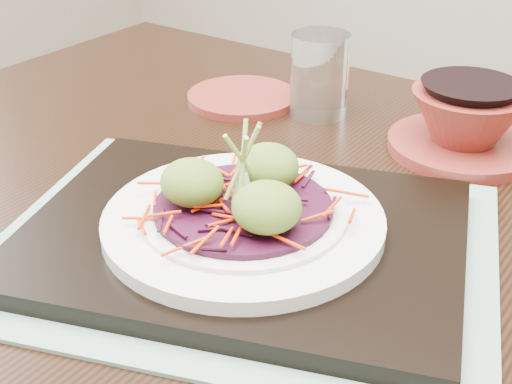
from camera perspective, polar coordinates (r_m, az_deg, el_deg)
The scene contains 11 objects.
dining_table at distance 0.73m, azimuth 5.09°, elevation -9.16°, with size 1.25×0.86×0.76m.
placemat at distance 0.64m, azimuth -0.99°, elevation -4.32°, with size 0.44×0.34×0.00m, color #7DA28D.
serving_tray at distance 0.63m, azimuth -1.00°, elevation -3.53°, with size 0.38×0.28×0.02m, color black.
white_plate at distance 0.62m, azimuth -1.01°, elevation -2.23°, with size 0.25×0.25×0.02m.
cabbage_bed at distance 0.62m, azimuth -1.02°, elevation -1.23°, with size 0.16×0.16×0.01m, color #350A21.
carrot_julienne at distance 0.61m, azimuth -1.03°, elevation -0.62°, with size 0.19×0.19×0.01m, color red, non-canonical shape.
guacamole_scoops at distance 0.60m, azimuth -1.08°, elevation 0.54°, with size 0.13×0.12×0.04m.
scallion_garnish at distance 0.60m, azimuth -1.06°, elevation 2.15°, with size 0.06×0.06×0.09m, color #92B749, non-canonical shape.
terracotta_side_plate at distance 0.95m, azimuth -1.11°, elevation 7.57°, with size 0.14×0.14×0.01m, color maroon.
water_glass at distance 0.89m, azimuth 5.09°, elevation 9.32°, with size 0.07×0.07×0.10m, color white.
terracotta_bowl_set at distance 0.83m, azimuth 16.41°, elevation 5.17°, with size 0.20×0.20×0.07m.
Camera 1 is at (0.27, -0.48, 1.12)m, focal length 50.00 mm.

